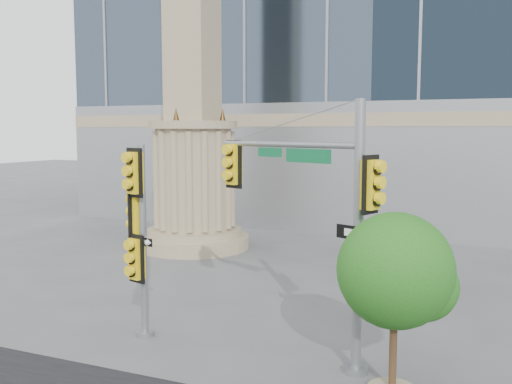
% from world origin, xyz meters
% --- Properties ---
extents(ground, '(120.00, 120.00, 0.00)m').
position_xyz_m(ground, '(0.00, 0.00, 0.00)').
color(ground, '#545456').
rests_on(ground, ground).
extents(monument, '(4.40, 4.40, 16.60)m').
position_xyz_m(monument, '(-6.00, 9.00, 5.52)').
color(monument, tan).
rests_on(monument, ground).
extents(main_signal_pole, '(3.94, 1.84, 5.34)m').
position_xyz_m(main_signal_pole, '(1.88, 0.10, 3.31)').
color(main_signal_pole, slate).
rests_on(main_signal_pole, ground).
extents(secondary_signal_pole, '(0.76, 0.70, 4.43)m').
position_xyz_m(secondary_signal_pole, '(-2.27, -0.25, 2.60)').
color(secondary_signal_pole, slate).
rests_on(secondary_signal_pole, ground).
extents(street_tree, '(2.13, 2.08, 3.32)m').
position_xyz_m(street_tree, '(3.63, -0.84, 2.18)').
color(street_tree, tan).
rests_on(street_tree, ground).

